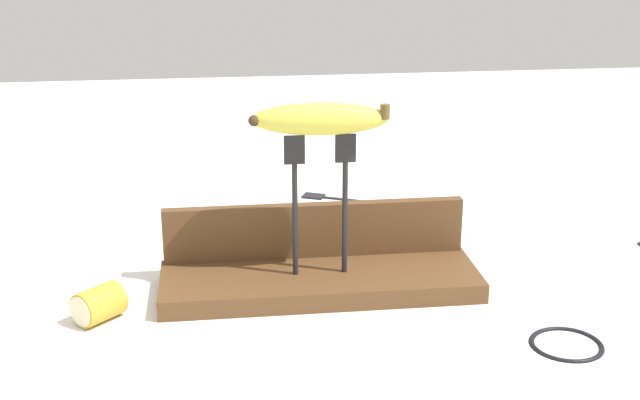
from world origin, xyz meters
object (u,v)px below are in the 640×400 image
Objects in this scene: fork_stand_center at (320,193)px; banana_chunk_near at (98,304)px; banana_raised_center at (320,120)px; fork_fallen_near at (343,198)px; wire_coil at (567,343)px.

fork_stand_center reaches higher than banana_chunk_near.
banana_raised_center is 0.94× the size of fork_fallen_near.
banana_chunk_near reaches higher than wire_coil.
banana_chunk_near is at bearing -170.43° from fork_stand_center.
fork_stand_center is 1.00× the size of fork_fallen_near.
fork_stand_center reaches higher than wire_coil.
banana_chunk_near is (-0.36, -0.41, 0.02)m from fork_fallen_near.
wire_coil is (0.26, -0.18, -0.23)m from banana_raised_center.
fork_stand_center is 2.17× the size of wire_coil.
fork_fallen_near is 0.55m from banana_chunk_near.
banana_raised_center reaches higher than fork_stand_center.
banana_raised_center is (-0.00, 0.00, 0.09)m from fork_stand_center.
banana_raised_center reaches higher than wire_coil.
banana_chunk_near is (-0.28, -0.05, -0.21)m from banana_raised_center.
banana_chunk_near is 0.56m from wire_coil.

